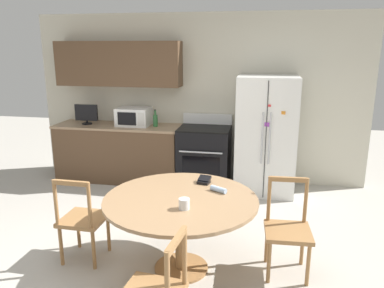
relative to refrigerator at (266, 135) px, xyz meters
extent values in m
plane|color=#B2ADA3|center=(-1.08, -2.22, -0.85)|extent=(14.00, 14.00, 0.00)
cube|color=beige|center=(-1.08, 0.43, 0.45)|extent=(5.20, 0.10, 2.60)
cube|color=brown|center=(-2.29, 0.21, 0.99)|extent=(1.97, 0.34, 0.68)
cube|color=brown|center=(-2.29, 0.07, -0.42)|extent=(1.97, 0.62, 0.86)
cube|color=#997A5B|center=(-2.29, 0.07, 0.03)|extent=(1.99, 0.64, 0.03)
cube|color=white|center=(0.00, 0.00, 0.00)|extent=(0.85, 0.72, 1.70)
cube|color=#333333|center=(0.00, -0.36, 0.00)|extent=(0.01, 0.01, 1.63)
cylinder|color=silver|center=(-0.05, -0.38, 0.04)|extent=(0.02, 0.02, 0.71)
cylinder|color=silver|center=(0.05, -0.38, 0.04)|extent=(0.02, 0.02, 0.71)
cube|color=red|center=(0.03, -0.37, 0.49)|extent=(0.04, 0.01, 0.03)
cube|color=orange|center=(0.21, -0.37, 0.40)|extent=(0.05, 0.02, 0.04)
cube|color=purple|center=(0.00, -0.37, 0.23)|extent=(0.07, 0.02, 0.05)
cube|color=black|center=(-0.91, 0.04, -0.40)|extent=(0.77, 0.64, 0.90)
cube|color=black|center=(-0.91, -0.28, -0.49)|extent=(0.55, 0.01, 0.40)
cylinder|color=silver|center=(-0.91, -0.31, -0.22)|extent=(0.63, 0.02, 0.02)
cube|color=black|center=(-0.91, 0.04, 0.06)|extent=(0.77, 0.64, 0.02)
cube|color=white|center=(-0.91, 0.33, 0.15)|extent=(0.77, 0.06, 0.16)
cube|color=white|center=(-2.03, 0.10, 0.19)|extent=(0.50, 0.40, 0.28)
cube|color=black|center=(-2.08, -0.10, 0.19)|extent=(0.29, 0.01, 0.19)
cube|color=silver|center=(-1.85, -0.10, 0.19)|extent=(0.10, 0.01, 0.20)
cylinder|color=black|center=(-2.80, 0.04, 0.06)|extent=(0.16, 0.16, 0.02)
cylinder|color=black|center=(-2.80, 0.04, 0.09)|extent=(0.03, 0.03, 0.04)
cube|color=black|center=(-2.80, 0.04, 0.24)|extent=(0.37, 0.05, 0.26)
cylinder|color=#2D6B38|center=(-1.68, 0.08, 0.14)|extent=(0.07, 0.07, 0.18)
cylinder|color=#2D6B38|center=(-1.68, 0.08, 0.26)|extent=(0.03, 0.03, 0.07)
cylinder|color=#262626|center=(-1.68, 0.08, 0.31)|extent=(0.03, 0.03, 0.01)
cylinder|color=#997551|center=(-0.77, -2.25, -0.13)|extent=(1.44, 1.44, 0.03)
cylinder|color=#9E7042|center=(-0.77, -2.25, -0.48)|extent=(0.11, 0.11, 0.68)
cylinder|color=#9E7042|center=(-0.77, -2.25, -0.84)|extent=(0.52, 0.52, 0.03)
cube|color=#9E7042|center=(-1.76, -2.23, -0.42)|extent=(0.43, 0.43, 0.04)
cylinder|color=#9E7042|center=(-1.93, -2.05, -0.65)|extent=(0.04, 0.04, 0.41)
cylinder|color=#9E7042|center=(-1.59, -2.06, -0.65)|extent=(0.04, 0.04, 0.41)
cylinder|color=#9E7042|center=(-1.94, -2.40, -0.65)|extent=(0.04, 0.04, 0.41)
cylinder|color=#9E7042|center=(-1.59, -2.40, -0.65)|extent=(0.04, 0.04, 0.41)
cylinder|color=#9E7042|center=(-1.94, -2.41, -0.18)|extent=(0.04, 0.04, 0.45)
cylinder|color=#9E7042|center=(-1.59, -2.42, -0.18)|extent=(0.04, 0.04, 0.45)
cube|color=#9E7042|center=(-1.77, -2.42, 0.03)|extent=(0.34, 0.04, 0.04)
cube|color=#9E7042|center=(0.22, -2.12, -0.42)|extent=(0.44, 0.44, 0.04)
cylinder|color=#9E7042|center=(0.41, -2.29, -0.65)|extent=(0.04, 0.04, 0.41)
cylinder|color=#9E7042|center=(0.06, -2.31, -0.65)|extent=(0.04, 0.04, 0.41)
cylinder|color=#9E7042|center=(0.39, -1.94, -0.65)|extent=(0.04, 0.04, 0.41)
cylinder|color=#9E7042|center=(0.04, -1.96, -0.65)|extent=(0.04, 0.04, 0.41)
cylinder|color=#9E7042|center=(0.39, -1.93, -0.18)|extent=(0.04, 0.04, 0.45)
cylinder|color=#9E7042|center=(0.04, -1.95, -0.18)|extent=(0.04, 0.04, 0.45)
cube|color=#9E7042|center=(0.21, -1.94, 0.03)|extent=(0.35, 0.06, 0.04)
cylinder|color=#9E7042|center=(-0.59, -3.44, -0.18)|extent=(0.04, 0.04, 0.45)
cylinder|color=#9E7042|center=(-0.55, -3.09, -0.18)|extent=(0.04, 0.04, 0.45)
cube|color=#9E7042|center=(-0.57, -3.26, 0.03)|extent=(0.07, 0.35, 0.04)
cylinder|color=silver|center=(-0.68, -2.47, -0.06)|extent=(0.10, 0.10, 0.09)
cylinder|color=#8C4C99|center=(-0.68, -2.47, -0.08)|extent=(0.08, 0.08, 0.05)
cylinder|color=#A3BCDB|center=(-0.44, -2.03, -0.08)|extent=(0.17, 0.13, 0.05)
cube|color=black|center=(-0.62, -1.83, -0.10)|extent=(0.14, 0.12, 0.03)
cube|color=black|center=(-0.61, -1.80, -0.07)|extent=(0.14, 0.12, 0.06)
camera|label=1|loc=(-0.06, -5.39, 1.25)|focal=35.00mm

